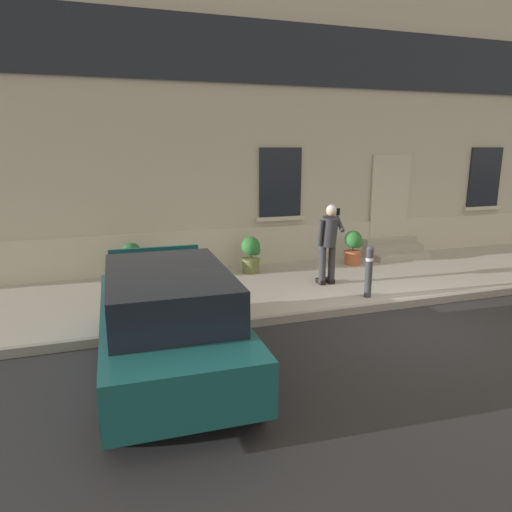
# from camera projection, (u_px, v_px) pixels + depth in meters

# --- Properties ---
(ground_plane) EXTENTS (80.00, 80.00, 0.00)m
(ground_plane) POSITION_uv_depth(u_px,v_px,m) (418.00, 327.00, 8.15)
(ground_plane) COLOR #232326
(sidewalk) EXTENTS (24.00, 3.60, 0.15)m
(sidewalk) POSITION_uv_depth(u_px,v_px,m) (340.00, 280.00, 10.72)
(sidewalk) COLOR #99968E
(sidewalk) RESTS_ON ground
(curb_edge) EXTENTS (24.00, 0.12, 0.15)m
(curb_edge) POSITION_uv_depth(u_px,v_px,m) (387.00, 306.00, 9.00)
(curb_edge) COLOR gray
(curb_edge) RESTS_ON ground
(building_facade) EXTENTS (24.00, 1.52, 7.50)m
(building_facade) POSITION_uv_depth(u_px,v_px,m) (300.00, 121.00, 12.18)
(building_facade) COLOR #B2AD9E
(building_facade) RESTS_ON ground
(entrance_stoop) EXTENTS (1.56, 0.96, 0.48)m
(entrance_stoop) POSITION_uv_depth(u_px,v_px,m) (393.00, 250.00, 12.72)
(entrance_stoop) COLOR #9E998E
(entrance_stoop) RESTS_ON sidewalk
(hatchback_car_teal) EXTENTS (1.87, 4.11, 1.50)m
(hatchback_car_teal) POSITION_uv_depth(u_px,v_px,m) (168.00, 319.00, 6.34)
(hatchback_car_teal) COLOR #165156
(hatchback_car_teal) RESTS_ON ground
(bollard_near_person) EXTENTS (0.15, 0.15, 1.04)m
(bollard_near_person) POSITION_uv_depth(u_px,v_px,m) (369.00, 270.00, 9.17)
(bollard_near_person) COLOR #333338
(bollard_near_person) RESTS_ON sidewalk
(person_on_phone) EXTENTS (0.51, 0.49, 1.75)m
(person_on_phone) POSITION_uv_depth(u_px,v_px,m) (329.00, 239.00, 9.92)
(person_on_phone) COLOR #2D2D33
(person_on_phone) RESTS_ON sidewalk
(planter_charcoal) EXTENTS (0.44, 0.44, 0.86)m
(planter_charcoal) POSITION_uv_depth(u_px,v_px,m) (132.00, 261.00, 10.32)
(planter_charcoal) COLOR #2D2D30
(planter_charcoal) RESTS_ON sidewalk
(planter_olive) EXTENTS (0.44, 0.44, 0.86)m
(planter_olive) POSITION_uv_depth(u_px,v_px,m) (251.00, 254.00, 11.01)
(planter_olive) COLOR #606B38
(planter_olive) RESTS_ON sidewalk
(planter_terracotta) EXTENTS (0.44, 0.44, 0.86)m
(planter_terracotta) POSITION_uv_depth(u_px,v_px,m) (353.00, 247.00, 11.81)
(planter_terracotta) COLOR #B25B38
(planter_terracotta) RESTS_ON sidewalk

